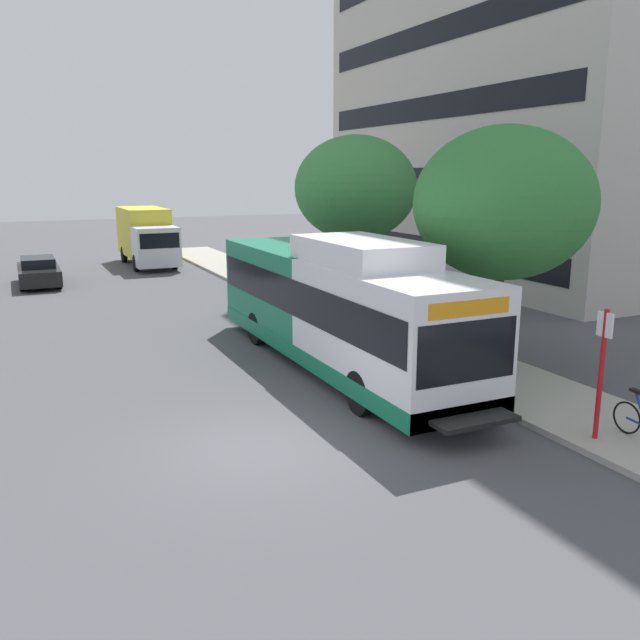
# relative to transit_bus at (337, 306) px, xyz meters

# --- Properties ---
(ground_plane) EXTENTS (120.00, 120.00, 0.00)m
(ground_plane) POSITION_rel_transit_bus_xyz_m (-3.85, 3.71, -1.70)
(ground_plane) COLOR #4C4C51
(sidewalk_curb) EXTENTS (3.00, 56.00, 0.14)m
(sidewalk_curb) POSITION_rel_transit_bus_xyz_m (3.15, 1.71, -1.63)
(sidewalk_curb) COLOR #A8A399
(sidewalk_curb) RESTS_ON ground
(transit_bus) EXTENTS (2.58, 12.25, 3.65)m
(transit_bus) POSITION_rel_transit_bus_xyz_m (0.00, 0.00, 0.00)
(transit_bus) COLOR white
(transit_bus) RESTS_ON ground
(bus_stop_sign_pole) EXTENTS (0.10, 0.36, 2.60)m
(bus_stop_sign_pole) POSITION_rel_transit_bus_xyz_m (2.24, -6.97, -0.05)
(bus_stop_sign_pole) COLOR red
(bus_stop_sign_pole) RESTS_ON sidewalk_curb
(street_tree_near_stop) EXTENTS (4.72, 4.72, 6.34)m
(street_tree_near_stop) POSITION_rel_transit_bus_xyz_m (3.91, -1.92, 2.77)
(street_tree_near_stop) COLOR #4C3823
(street_tree_near_stop) RESTS_ON sidewalk_curb
(street_tree_mid_block) EXTENTS (4.66, 4.66, 6.52)m
(street_tree_mid_block) POSITION_rel_transit_bus_xyz_m (4.21, 6.84, 2.97)
(street_tree_mid_block) COLOR #4C3823
(street_tree_mid_block) RESTS_ON sidewalk_curb
(parked_car_far_lane) EXTENTS (1.80, 4.50, 1.33)m
(parked_car_far_lane) POSITION_rel_transit_bus_xyz_m (-6.82, 18.07, -1.04)
(parked_car_far_lane) COLOR black
(parked_car_far_lane) RESTS_ON ground
(box_truck_background) EXTENTS (2.32, 7.01, 3.25)m
(box_truck_background) POSITION_rel_transit_bus_xyz_m (-0.80, 22.86, 0.04)
(box_truck_background) COLOR silver
(box_truck_background) RESTS_ON ground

